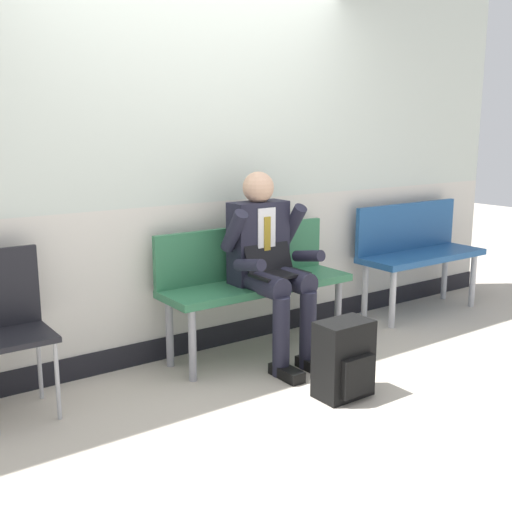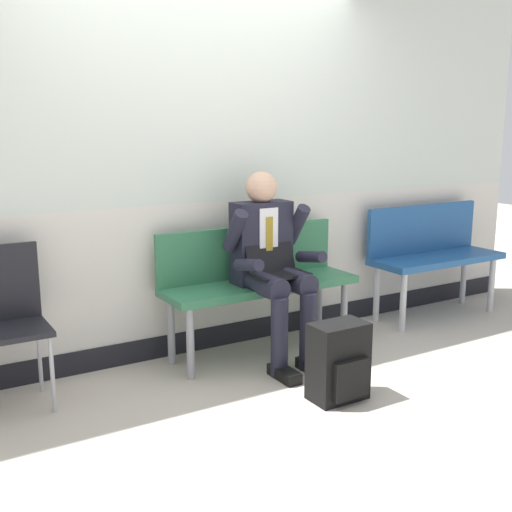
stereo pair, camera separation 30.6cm
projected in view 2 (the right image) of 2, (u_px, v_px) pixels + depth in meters
The scene contains 7 objects.
ground_plane at pixel (243, 378), 3.93m from camera, with size 18.00×18.00×0.00m, color #B2A899.
station_wall at pixel (193, 127), 4.16m from camera, with size 6.20×0.14×3.13m.
bench_with_person at pixel (256, 276), 4.29m from camera, with size 1.38×0.42×0.88m.
bench_empty at pixel (431, 250), 5.14m from camera, with size 1.18×0.42×0.92m.
person_seated at pixel (271, 261), 4.10m from camera, with size 0.57×0.70×1.27m.
backpack at pixel (339, 362), 3.58m from camera, with size 0.33×0.24×0.46m.
folding_chair at pixel (9, 311), 3.47m from camera, with size 0.38×0.38×0.91m.
Camera 2 is at (-1.82, -3.20, 1.56)m, focal length 43.61 mm.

